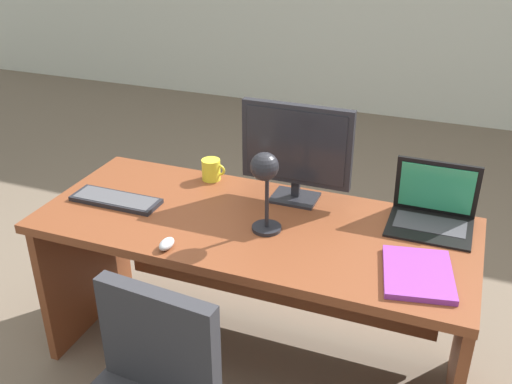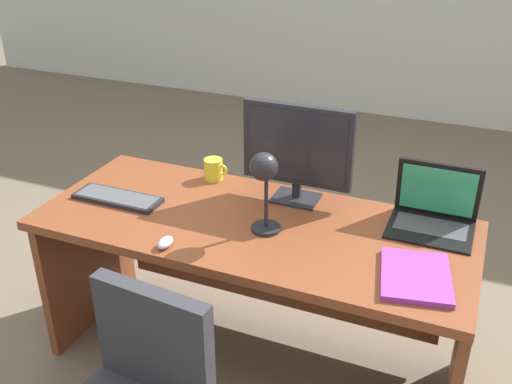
% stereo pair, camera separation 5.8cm
% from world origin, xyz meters
% --- Properties ---
extents(ground, '(12.00, 12.00, 0.00)m').
position_xyz_m(ground, '(0.00, 1.50, 0.00)').
color(ground, '#6B5B4C').
extents(desk, '(1.81, 0.75, 0.76)m').
position_xyz_m(desk, '(0.00, 0.05, 0.55)').
color(desk, brown).
rests_on(desk, ground).
extents(monitor, '(0.48, 0.16, 0.44)m').
position_xyz_m(monitor, '(0.10, 0.25, 1.00)').
color(monitor, black).
rests_on(monitor, desk).
extents(laptop, '(0.33, 0.27, 0.26)m').
position_xyz_m(laptop, '(0.69, 0.27, 0.84)').
color(laptop, black).
rests_on(laptop, desk).
extents(keyboard, '(0.40, 0.14, 0.02)m').
position_xyz_m(keyboard, '(-0.63, -0.05, 0.77)').
color(keyboard, black).
rests_on(keyboard, desk).
extents(mouse, '(0.05, 0.09, 0.04)m').
position_xyz_m(mouse, '(-0.23, -0.31, 0.78)').
color(mouse, '#B7BABF').
rests_on(mouse, desk).
extents(desk_lamp, '(0.12, 0.14, 0.35)m').
position_xyz_m(desk_lamp, '(0.08, -0.06, 1.01)').
color(desk_lamp, black).
rests_on(desk_lamp, desk).
extents(book, '(0.29, 0.35, 0.02)m').
position_xyz_m(book, '(0.69, -0.15, 0.77)').
color(book, purple).
rests_on(book, desk).
extents(coffee_mug, '(0.12, 0.09, 0.10)m').
position_xyz_m(coffee_mug, '(-0.33, 0.31, 0.81)').
color(coffee_mug, yellow).
rests_on(coffee_mug, desk).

